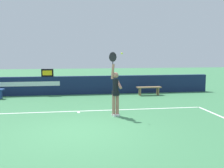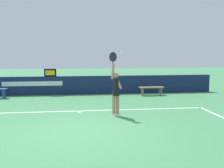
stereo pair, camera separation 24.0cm
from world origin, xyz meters
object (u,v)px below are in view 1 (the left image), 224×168
(tennis_ball, at_px, (122,53))
(courtside_bench_far, at_px, (149,89))
(speed_display, at_px, (47,73))
(tennis_player, at_px, (115,90))

(tennis_ball, xyz_separation_m, courtside_bench_far, (2.35, 4.56, -1.91))
(tennis_ball, bearing_deg, courtside_bench_far, 62.69)
(speed_display, relative_size, courtside_bench_far, 0.48)
(tennis_player, xyz_separation_m, tennis_ball, (0.18, -0.24, 1.30))
(tennis_player, xyz_separation_m, courtside_bench_far, (2.53, 4.32, -0.60))
(tennis_player, height_order, tennis_ball, tennis_player)
(tennis_player, relative_size, courtside_bench_far, 1.75)
(speed_display, bearing_deg, courtside_bench_far, -9.63)
(speed_display, relative_size, tennis_player, 0.27)
(tennis_player, distance_m, tennis_ball, 1.34)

